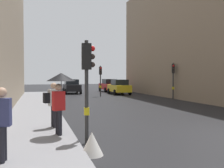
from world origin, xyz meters
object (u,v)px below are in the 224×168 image
traffic_light_near_left (87,73)px  traffic_light_mid_street (173,74)px  pedestrian_with_umbrella (60,86)px  warning_sign_triangle (92,144)px  car_yellow_taxi (119,87)px  car_dark_suv (72,86)px  car_red_sedan (109,85)px  pedestrian_with_black_backpack (53,102)px  pedestrian_with_grey_backpack (0,120)px  traffic_light_far_median (100,75)px

traffic_light_near_left → traffic_light_mid_street: bearing=50.8°
pedestrian_with_umbrella → warning_sign_triangle: 2.65m
warning_sign_triangle → car_yellow_taxi: bearing=70.1°
traffic_light_mid_street → car_dark_suv: 13.55m
car_yellow_taxi → car_red_sedan: size_ratio=0.99×
car_yellow_taxi → pedestrian_with_black_backpack: 20.61m
pedestrian_with_black_backpack → traffic_light_mid_street: bearing=43.2°
pedestrian_with_black_backpack → pedestrian_with_grey_backpack: size_ratio=1.00×
pedestrian_with_umbrella → warning_sign_triangle: (0.67, -2.07, -1.52)m
pedestrian_with_umbrella → traffic_light_near_left: bearing=-45.7°
pedestrian_with_black_backpack → pedestrian_with_grey_backpack: bearing=-110.8°
car_red_sedan → pedestrian_with_grey_backpack: 29.58m
traffic_light_near_left → pedestrian_with_umbrella: traffic_light_near_left is taller
pedestrian_with_grey_backpack → warning_sign_triangle: (2.29, 0.37, -0.84)m
traffic_light_far_median → car_yellow_taxi: (2.96, 2.68, -1.37)m
traffic_light_near_left → traffic_light_far_median: size_ratio=1.02×
car_dark_suv → car_red_sedan: bearing=21.4°
car_red_sedan → warning_sign_triangle: size_ratio=6.56×
car_red_sedan → warning_sign_triangle: 28.50m
traffic_light_mid_street → car_yellow_taxi: 8.31m
traffic_light_far_median → car_dark_suv: size_ratio=0.78×
pedestrian_with_umbrella → traffic_light_far_median: bearing=71.8°
car_yellow_taxi → traffic_light_far_median: bearing=-137.8°
car_yellow_taxi → pedestrian_with_black_backpack: bearing=-115.4°
traffic_light_mid_street → traffic_light_near_left: bearing=-129.2°
car_yellow_taxi → pedestrian_with_grey_backpack: pedestrian_with_grey_backpack is taller
traffic_light_near_left → pedestrian_with_umbrella: (-0.79, 0.81, -0.47)m
pedestrian_with_umbrella → pedestrian_with_black_backpack: size_ratio=1.21×
traffic_light_mid_street → car_yellow_taxi: traffic_light_mid_street is taller
traffic_light_mid_street → warning_sign_triangle: 18.07m
traffic_light_mid_street → traffic_light_near_left: traffic_light_mid_street is taller
traffic_light_near_left → car_yellow_taxi: traffic_light_near_left is taller
warning_sign_triangle → traffic_light_near_left: bearing=84.6°
traffic_light_far_median → pedestrian_with_grey_backpack: (-7.32, -19.72, -1.09)m
traffic_light_mid_street → car_dark_suv: size_ratio=0.81×
car_dark_suv → pedestrian_with_grey_backpack: 26.00m
traffic_light_mid_street → car_red_sedan: (-2.60, 12.93, -1.47)m
car_yellow_taxi → pedestrian_with_black_backpack: size_ratio=2.38×
car_dark_suv → traffic_light_far_median: bearing=-68.4°
pedestrian_with_umbrella → warning_sign_triangle: bearing=-72.2°
car_yellow_taxi → pedestrian_with_grey_backpack: (-10.27, -22.40, 0.29)m
traffic_light_far_median → pedestrian_with_black_backpack: bearing=-110.2°
traffic_light_mid_street → pedestrian_with_grey_backpack: (-13.09, -14.72, -1.18)m
pedestrian_with_umbrella → pedestrian_with_black_backpack: pedestrian_with_umbrella is taller
traffic_light_far_median → warning_sign_triangle: traffic_light_far_median is taller
car_red_sedan → pedestrian_with_black_backpack: bearing=-110.8°
pedestrian_with_umbrella → pedestrian_with_black_backpack: (-0.18, 1.34, -0.68)m
car_red_sedan → pedestrian_with_black_backpack: (-9.05, -23.87, 0.29)m
car_dark_suv → pedestrian_with_umbrella: 23.33m
car_dark_suv → pedestrian_with_black_backpack: size_ratio=2.38×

